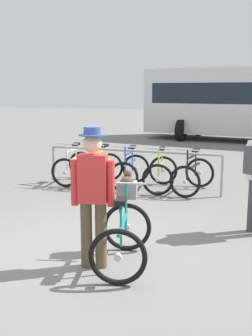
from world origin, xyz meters
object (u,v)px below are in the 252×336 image
object	(u,v)px
racked_bike_yellow	(101,169)
racked_bike_lime	(161,173)
racked_bike_black	(193,175)
featured_bicycle	(124,225)
person_with_featured_bike	(93,192)
racked_bike_white	(74,167)
racked_bike_blue	(130,171)

from	to	relation	value
racked_bike_yellow	racked_bike_lime	world-z (taller)	same
racked_bike_black	featured_bicycle	distance (m)	3.89
racked_bike_black	person_with_featured_bike	size ratio (longest dim) A/B	0.70
racked_bike_white	person_with_featured_bike	xyz separation A→B (m)	(2.03, -4.32, 0.58)
racked_bike_lime	featured_bicycle	world-z (taller)	featured_bicycle
racked_bike_yellow	person_with_featured_bike	world-z (taller)	person_with_featured_bike
racked_bike_yellow	featured_bicycle	size ratio (longest dim) A/B	0.93
racked_bike_white	racked_bike_blue	bearing A→B (deg)	-4.74
racked_bike_black	person_with_featured_bike	world-z (taller)	person_with_featured_bike
racked_bike_black	featured_bicycle	bearing A→B (deg)	-96.53
racked_bike_lime	racked_bike_black	bearing A→B (deg)	-4.74
racked_bike_yellow	featured_bicycle	distance (m)	4.36
racked_bike_lime	featured_bicycle	size ratio (longest dim) A/B	0.90
racked_bike_yellow	racked_bike_blue	bearing A→B (deg)	-4.74
racked_bike_white	racked_bike_black	xyz separation A→B (m)	(2.79, -0.23, -0.00)
racked_bike_yellow	racked_bike_black	size ratio (longest dim) A/B	0.96
racked_bike_lime	featured_bicycle	bearing A→B (deg)	-86.27
racked_bike_black	featured_bicycle	world-z (taller)	featured_bicycle
racked_bike_white	racked_bike_yellow	xyz separation A→B (m)	(0.70, -0.06, -0.00)
racked_bike_blue	featured_bicycle	bearing A→B (deg)	-76.51
featured_bicycle	racked_bike_black	bearing A→B (deg)	83.47
racked_bike_lime	racked_bike_blue	bearing A→B (deg)	175.26
racked_bike_white	featured_bicycle	distance (m)	4.72
featured_bicycle	racked_bike_white	bearing A→B (deg)	119.86
racked_bike_lime	featured_bicycle	xyz separation A→B (m)	(0.26, -3.92, 0.12)
racked_bike_white	racked_bike_black	distance (m)	2.80
racked_bike_blue	racked_bike_lime	size ratio (longest dim) A/B	1.00
racked_bike_white	featured_bicycle	xyz separation A→B (m)	(2.35, -4.09, 0.12)
racked_bike_blue	racked_bike_black	xyz separation A→B (m)	(1.39, -0.12, -0.00)
racked_bike_lime	racked_bike_white	bearing A→B (deg)	175.26
person_with_featured_bike	racked_bike_yellow	bearing A→B (deg)	107.38
racked_bike_blue	featured_bicycle	xyz separation A→B (m)	(0.95, -3.97, 0.12)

